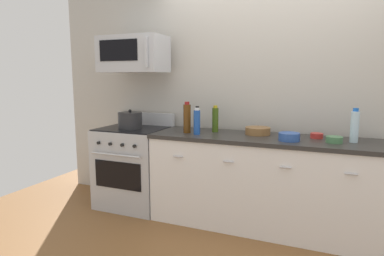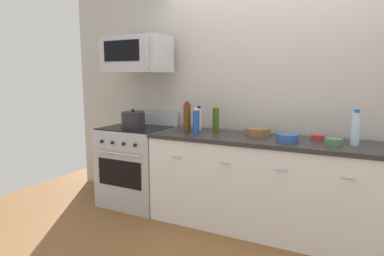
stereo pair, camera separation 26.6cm
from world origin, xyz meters
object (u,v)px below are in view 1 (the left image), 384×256
object	(u,v)px
range_oven	(134,166)
bottle_water_clear	(355,126)
bottle_olive_oil	(215,119)
bowl_green_glaze	(334,139)
bowl_wooden_salad	(258,131)
stockpot	(130,120)
bottle_vinegar_white	(197,119)
bottle_soda_blue	(197,122)
microwave	(133,54)
bowl_red_small	(317,136)
bottle_wine_amber	(187,118)
bowl_blue_mixing	(289,136)

from	to	relation	value
range_oven	bottle_water_clear	bearing A→B (deg)	0.58
bottle_olive_oil	bowl_green_glaze	distance (m)	1.18
bowl_wooden_salad	bowl_green_glaze	world-z (taller)	bowl_wooden_salad
range_oven	stockpot	size ratio (longest dim) A/B	3.98
bottle_vinegar_white	bowl_wooden_salad	size ratio (longest dim) A/B	1.04
bottle_soda_blue	bottle_water_clear	bearing A→B (deg)	5.70
microwave	bottle_soda_blue	distance (m)	1.11
range_oven	bowl_wooden_salad	world-z (taller)	range_oven
bottle_olive_oil	bowl_red_small	xyz separation A→B (m)	(1.01, 0.02, -0.11)
microwave	bowl_green_glaze	bearing A→B (deg)	-2.72
bottle_wine_amber	bowl_green_glaze	bearing A→B (deg)	0.54
bottle_wine_amber	bottle_vinegar_white	bearing A→B (deg)	84.81
range_oven	bottle_soda_blue	xyz separation A→B (m)	(0.84, -0.12, 0.58)
microwave	bowl_blue_mixing	world-z (taller)	microwave
bowl_blue_mixing	bowl_green_glaze	xyz separation A→B (m)	(0.38, 0.05, -0.01)
bottle_wine_amber	bottle_soda_blue	xyz separation A→B (m)	(0.13, -0.05, -0.03)
bottle_water_clear	stockpot	distance (m)	2.29
bottle_vinegar_white	stockpot	xyz separation A→B (m)	(-0.73, -0.22, -0.03)
bottle_water_clear	bottle_soda_blue	size ratio (longest dim) A/B	1.13
bottle_wine_amber	bottle_olive_oil	bearing A→B (deg)	34.05
stockpot	bottle_soda_blue	bearing A→B (deg)	-4.65
bottle_water_clear	bowl_wooden_salad	world-z (taller)	bottle_water_clear
bowl_blue_mixing	bowl_red_small	distance (m)	0.33
bottle_vinegar_white	bottle_soda_blue	xyz separation A→B (m)	(0.11, -0.29, 0.00)
microwave	bowl_wooden_salad	size ratio (longest dim) A/B	2.96
bottle_water_clear	bowl_blue_mixing	bearing A→B (deg)	-166.10
bottle_water_clear	bowl_blue_mixing	size ratio (longest dim) A/B	1.60
microwave	bottle_wine_amber	size ratio (longest dim) A/B	2.29
bottle_vinegar_white	bottle_soda_blue	world-z (taller)	bottle_soda_blue
bottle_olive_oil	bowl_blue_mixing	world-z (taller)	bottle_olive_oil
microwave	bottle_vinegar_white	bearing A→B (deg)	9.41
range_oven	bowl_blue_mixing	distance (m)	1.81
microwave	bottle_olive_oil	world-z (taller)	microwave
bottle_vinegar_white	bowl_green_glaze	distance (m)	1.42
bowl_blue_mixing	bottle_soda_blue	bearing A→B (deg)	-179.32
bottle_vinegar_white	bottle_water_clear	bearing A→B (deg)	-5.24
bottle_vinegar_white	bowl_red_small	distance (m)	1.25
bottle_water_clear	bottle_wine_amber	world-z (taller)	bottle_wine_amber
microwave	bottle_water_clear	bearing A→B (deg)	-0.55
bowl_blue_mixing	bowl_red_small	size ratio (longest dim) A/B	1.63
bottle_water_clear	bowl_blue_mixing	distance (m)	0.57
bottle_wine_amber	stockpot	xyz separation A→B (m)	(-0.71, 0.02, -0.06)
bowl_blue_mixing	bowl_green_glaze	distance (m)	0.38
bottle_water_clear	bottle_soda_blue	xyz separation A→B (m)	(-1.45, -0.14, -0.02)
bottle_water_clear	bottle_vinegar_white	bearing A→B (deg)	174.76
bowl_red_small	bowl_blue_mixing	bearing A→B (deg)	-134.62
bowl_green_glaze	bowl_red_small	bearing A→B (deg)	130.48
range_oven	bowl_green_glaze	distance (m)	2.18
bowl_red_small	bowl_wooden_salad	bearing A→B (deg)	-179.52
stockpot	bowl_red_small	bearing A→B (deg)	5.05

